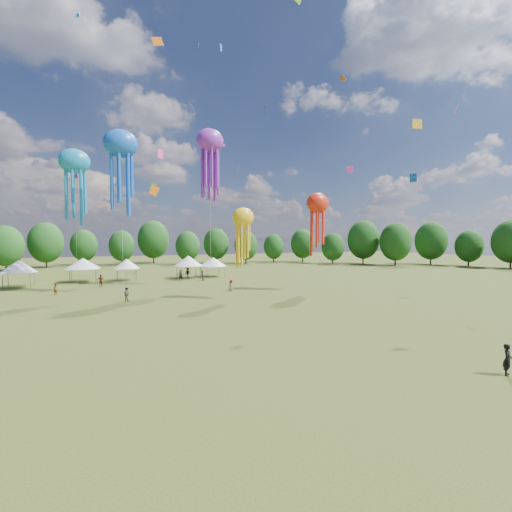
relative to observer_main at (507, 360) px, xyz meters
name	(u,v)px	position (x,y,z in m)	size (l,w,h in m)	color
ground	(366,404)	(-9.38, 0.72, -0.86)	(300.00, 300.00, 0.00)	#384416
observer_main	(507,360)	(0.00, 0.00, 0.00)	(0.63, 0.41, 1.72)	black
spectator_near	(127,294)	(-17.25, 32.43, -0.03)	(0.81, 0.63, 1.67)	gray
spectators_far	(176,276)	(-7.75, 49.76, 0.04)	(23.15, 25.68, 1.91)	gray
festival_tents	(132,263)	(-14.78, 54.27, 2.29)	(37.24, 9.23, 4.29)	#47474C
show_kites	(169,174)	(-10.72, 39.29, 15.97)	(35.61, 19.50, 24.77)	blue
small_kites	(171,96)	(-9.69, 42.31, 28.32)	(79.22, 57.42, 43.58)	blue
treeline	(136,244)	(-13.25, 63.24, 5.68)	(201.57, 95.24, 13.43)	#38281C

